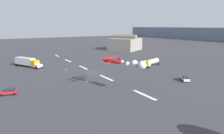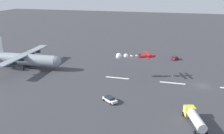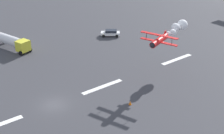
{
  "view_description": "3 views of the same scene",
  "coord_description": "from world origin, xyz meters",
  "px_view_note": "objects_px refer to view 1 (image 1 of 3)",
  "views": [
    {
      "loc": [
        60.04,
        -29.84,
        16.45
      ],
      "look_at": [
        18.33,
        -3.6,
        5.7
      ],
      "focal_mm": 30.31,
      "sensor_mm": 36.0,
      "label": 1
    },
    {
      "loc": [
        8.13,
        78.69,
        30.1
      ],
      "look_at": [
        29.33,
        0.0,
        3.71
      ],
      "focal_mm": 40.81,
      "sensor_mm": 36.0,
      "label": 2
    },
    {
      "loc": [
        -18.13,
        -38.52,
        26.73
      ],
      "look_at": [
        10.25,
        -1.22,
        3.86
      ],
      "focal_mm": 51.46,
      "sensor_mm": 36.0,
      "label": 3
    }
  ],
  "objects_px": {
    "semi_truck_orange": "(27,62)",
    "traffic_cone_near": "(66,69)",
    "followme_car_yellow": "(9,91)",
    "airport_staff_sedan": "(185,78)",
    "stunt_biplane_red": "(128,63)",
    "traffic_cone_far": "(86,80)",
    "fuel_tanker_truck": "(151,62)"
  },
  "relations": [
    {
      "from": "followme_car_yellow",
      "to": "airport_staff_sedan",
      "type": "distance_m",
      "value": 49.0
    },
    {
      "from": "semi_truck_orange",
      "to": "traffic_cone_far",
      "type": "height_order",
      "value": "semi_truck_orange"
    },
    {
      "from": "followme_car_yellow",
      "to": "airport_staff_sedan",
      "type": "height_order",
      "value": "same"
    },
    {
      "from": "stunt_biplane_red",
      "to": "traffic_cone_far",
      "type": "xyz_separation_m",
      "value": [
        -13.92,
        -5.12,
        -7.05
      ]
    },
    {
      "from": "stunt_biplane_red",
      "to": "traffic_cone_far",
      "type": "relative_size",
      "value": 17.42
    },
    {
      "from": "stunt_biplane_red",
      "to": "traffic_cone_near",
      "type": "bearing_deg",
      "value": -169.69
    },
    {
      "from": "traffic_cone_near",
      "to": "followme_car_yellow",
      "type": "bearing_deg",
      "value": -49.07
    },
    {
      "from": "stunt_biplane_red",
      "to": "airport_staff_sedan",
      "type": "relative_size",
      "value": 2.83
    },
    {
      "from": "semi_truck_orange",
      "to": "traffic_cone_near",
      "type": "height_order",
      "value": "semi_truck_orange"
    },
    {
      "from": "followme_car_yellow",
      "to": "fuel_tanker_truck",
      "type": "bearing_deg",
      "value": 96.61
    },
    {
      "from": "semi_truck_orange",
      "to": "traffic_cone_near",
      "type": "relative_size",
      "value": 17.52
    },
    {
      "from": "fuel_tanker_truck",
      "to": "traffic_cone_near",
      "type": "bearing_deg",
      "value": -109.28
    },
    {
      "from": "stunt_biplane_red",
      "to": "airport_staff_sedan",
      "type": "height_order",
      "value": "stunt_biplane_red"
    },
    {
      "from": "stunt_biplane_red",
      "to": "traffic_cone_near",
      "type": "xyz_separation_m",
      "value": [
        -31.16,
        -5.67,
        -7.05
      ]
    },
    {
      "from": "followme_car_yellow",
      "to": "semi_truck_orange",
      "type": "bearing_deg",
      "value": 164.09
    },
    {
      "from": "semi_truck_orange",
      "to": "fuel_tanker_truck",
      "type": "distance_m",
      "value": 50.86
    },
    {
      "from": "stunt_biplane_red",
      "to": "traffic_cone_far",
      "type": "bearing_deg",
      "value": -159.82
    },
    {
      "from": "followme_car_yellow",
      "to": "traffic_cone_near",
      "type": "height_order",
      "value": "followme_car_yellow"
    },
    {
      "from": "semi_truck_orange",
      "to": "followme_car_yellow",
      "type": "bearing_deg",
      "value": -15.91
    },
    {
      "from": "stunt_biplane_red",
      "to": "airport_staff_sedan",
      "type": "xyz_separation_m",
      "value": [
        1.74,
        20.62,
        -6.62
      ]
    },
    {
      "from": "stunt_biplane_red",
      "to": "fuel_tanker_truck",
      "type": "xyz_separation_m",
      "value": [
        -19.73,
        26.99,
        -5.68
      ]
    },
    {
      "from": "traffic_cone_near",
      "to": "traffic_cone_far",
      "type": "distance_m",
      "value": 17.25
    },
    {
      "from": "stunt_biplane_red",
      "to": "traffic_cone_near",
      "type": "distance_m",
      "value": 32.45
    },
    {
      "from": "traffic_cone_near",
      "to": "traffic_cone_far",
      "type": "height_order",
      "value": "same"
    },
    {
      "from": "fuel_tanker_truck",
      "to": "traffic_cone_near",
      "type": "xyz_separation_m",
      "value": [
        -11.42,
        -32.66,
        -1.37
      ]
    },
    {
      "from": "semi_truck_orange",
      "to": "stunt_biplane_red",
      "type": "bearing_deg",
      "value": 20.19
    },
    {
      "from": "airport_staff_sedan",
      "to": "traffic_cone_near",
      "type": "relative_size",
      "value": 6.15
    },
    {
      "from": "airport_staff_sedan",
      "to": "traffic_cone_far",
      "type": "xyz_separation_m",
      "value": [
        -15.65,
        -25.74,
        -0.44
      ]
    },
    {
      "from": "airport_staff_sedan",
      "to": "fuel_tanker_truck",
      "type": "bearing_deg",
      "value": 163.48
    },
    {
      "from": "fuel_tanker_truck",
      "to": "followme_car_yellow",
      "type": "height_order",
      "value": "fuel_tanker_truck"
    },
    {
      "from": "traffic_cone_far",
      "to": "stunt_biplane_red",
      "type": "bearing_deg",
      "value": 20.18
    },
    {
      "from": "followme_car_yellow",
      "to": "traffic_cone_far",
      "type": "relative_size",
      "value": 5.87
    }
  ]
}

